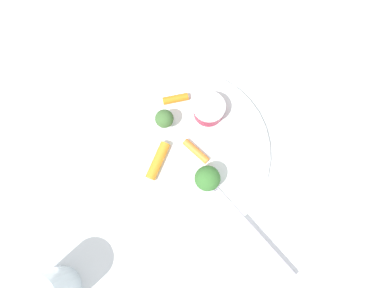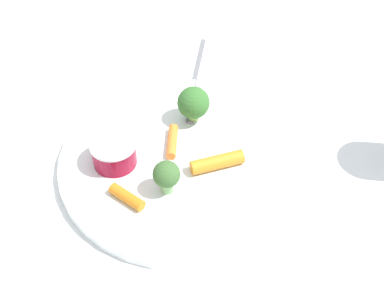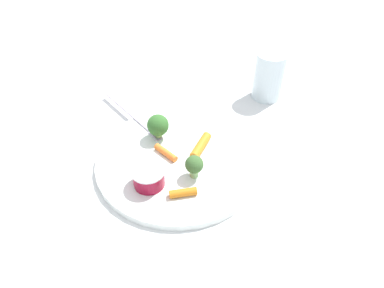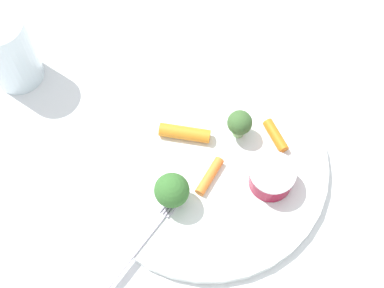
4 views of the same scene
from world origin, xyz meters
name	(u,v)px [view 3 (image 3 of 4)]	position (x,y,z in m)	size (l,w,h in m)	color
ground_plane	(179,161)	(0.00, 0.00, 0.00)	(2.40, 2.40, 0.00)	silver
plate	(179,159)	(0.00, 0.00, 0.01)	(0.28, 0.28, 0.01)	white
sauce_cup	(149,177)	(-0.07, 0.03, 0.03)	(0.05, 0.05, 0.03)	maroon
broccoli_floret_0	(194,165)	(-0.04, -0.03, 0.04)	(0.03, 0.03, 0.04)	#86B975
broccoli_floret_1	(158,125)	(0.04, 0.04, 0.04)	(0.04, 0.04, 0.05)	#93BB5E
carrot_stick_0	(165,154)	(0.00, 0.02, 0.02)	(0.01, 0.01, 0.05)	orange
carrot_stick_1	(183,193)	(-0.08, -0.02, 0.02)	(0.01, 0.01, 0.04)	orange
carrot_stick_2	(201,146)	(0.02, -0.03, 0.02)	(0.02, 0.02, 0.06)	orange
fork	(131,115)	(0.10, 0.11, 0.01)	(0.14, 0.15, 0.00)	#B7ACC3
drinking_glass	(269,76)	(0.22, -0.15, 0.05)	(0.06, 0.06, 0.10)	silver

